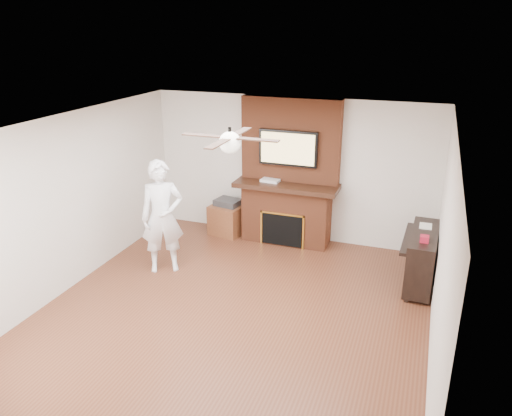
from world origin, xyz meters
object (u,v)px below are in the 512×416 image
(person, at_px, (162,217))
(piano, at_px, (421,257))
(fireplace, at_px, (288,187))
(side_table, at_px, (228,218))

(person, relative_size, piano, 1.38)
(piano, bearing_deg, person, -165.63)
(fireplace, xyz_separation_m, side_table, (-1.10, -0.07, -0.70))
(person, bearing_deg, piano, -18.80)
(person, xyz_separation_m, side_table, (0.38, 1.67, -0.58))
(side_table, bearing_deg, fireplace, 14.07)
(person, height_order, piano, person)
(side_table, height_order, piano, piano)
(fireplace, bearing_deg, person, -130.40)
(side_table, xyz_separation_m, piano, (3.40, -0.83, 0.14))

